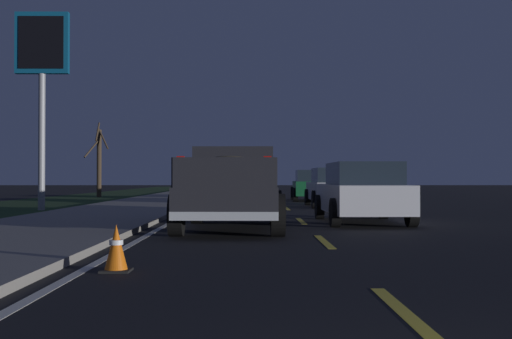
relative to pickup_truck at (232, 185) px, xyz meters
name	(u,v)px	position (x,y,z in m)	size (l,w,h in m)	color
ground	(281,203)	(14.68, -1.75, -0.98)	(144.00, 144.00, 0.00)	black
sidewalk_shoulder	(156,202)	(14.68, 3.95, -0.92)	(108.00, 4.00, 0.12)	gray
grass_verge	(46,203)	(14.68, 8.95, -0.98)	(108.00, 6.00, 0.01)	#1E3819
lane_markings	(228,201)	(17.07, 0.76, -0.98)	(108.70, 3.54, 0.01)	yellow
pickup_truck	(232,185)	(0.00, 0.00, 0.00)	(5.47, 2.37, 1.87)	#232328
sedan_white	(362,192)	(1.90, -3.26, -0.20)	(4.43, 2.07, 1.54)	silver
sedan_silver	(334,187)	(10.95, -3.70, -0.20)	(4.41, 2.04, 1.54)	#B2B5BA
sedan_green	(312,185)	(17.67, -3.46, -0.20)	(4.44, 2.10, 1.54)	#14592D
gas_price_sign	(42,61)	(8.29, 7.06, 4.34)	(0.27, 1.90, 7.07)	#99999E
bare_tree_far	(99,160)	(23.76, 8.75, 1.21)	(1.24, 1.37, 4.48)	#423323
traffic_cone_near	(116,249)	(-6.55, 1.22, -0.70)	(0.36, 0.36, 0.58)	black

